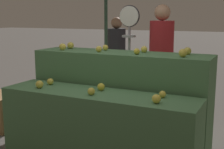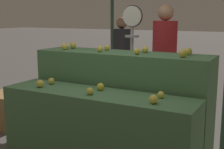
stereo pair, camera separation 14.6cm
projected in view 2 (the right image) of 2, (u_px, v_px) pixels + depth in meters
The scene contains 20 objects.
display_counter_front at pixel (96, 127), 3.40m from camera, with size 2.19×0.55×0.77m, color #4C7A4C.
display_counter_back at pixel (121, 98), 3.88m from camera, with size 2.19×0.55×1.14m, color #4C7A4C.
apple_front_0 at pixel (40, 84), 3.56m from camera, with size 0.09×0.09×0.09m, color gold.
apple_front_1 at pixel (90, 91), 3.22m from camera, with size 0.08×0.08×0.08m, color gold.
apple_front_2 at pixel (154, 99), 2.90m from camera, with size 0.09×0.09×0.09m, color yellow.
apple_front_3 at pixel (51, 81), 3.73m from camera, with size 0.08×0.08×0.08m, color gold.
apple_front_4 at pixel (100, 87), 3.41m from camera, with size 0.08×0.08×0.08m, color gold.
apple_front_5 at pixel (161, 95), 3.09m from camera, with size 0.07×0.07×0.07m, color yellow.
apple_back_0 at pixel (65, 47), 4.04m from camera, with size 0.09×0.09×0.09m, color yellow.
apple_back_1 at pixel (100, 49), 3.80m from camera, with size 0.07×0.07×0.07m, color yellow.
apple_back_2 at pixel (137, 51), 3.56m from camera, with size 0.07×0.07×0.07m, color gold.
apple_back_3 at pixel (183, 53), 3.30m from camera, with size 0.09×0.09×0.09m, color gold.
apple_back_4 at pixel (73, 45), 4.22m from camera, with size 0.09×0.09×0.09m, color gold.
apple_back_5 at pixel (107, 47), 4.00m from camera, with size 0.07×0.07×0.07m, color yellow.
apple_back_6 at pixel (145, 49), 3.73m from camera, with size 0.08×0.08×0.08m, color yellow.
apple_back_7 at pixel (188, 51), 3.50m from camera, with size 0.09×0.09×0.09m, color gold.
produce_scale at pixel (132, 38), 4.45m from camera, with size 0.31×0.20×1.72m.
person_vendor_at_scale at pixel (164, 56), 4.47m from camera, with size 0.44×0.44×1.73m.
person_customer_left at pixel (122, 53), 5.71m from camera, with size 0.41×0.41×1.55m.
wooden_crate_side at pixel (5, 110), 4.49m from camera, with size 0.48×0.48×0.48m, color #9E7547.
Camera 2 is at (1.69, -2.76, 1.57)m, focal length 50.00 mm.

